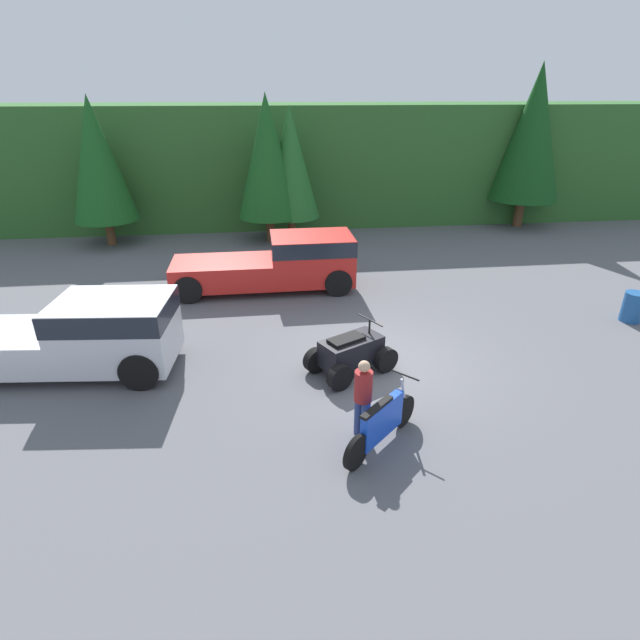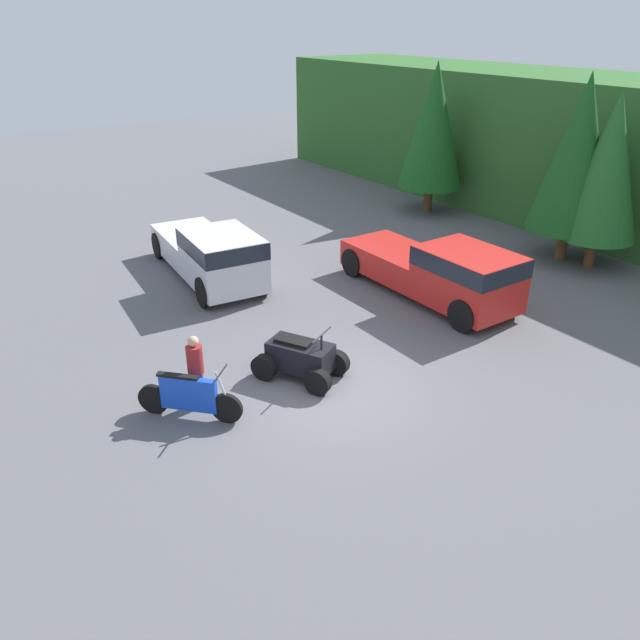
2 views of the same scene
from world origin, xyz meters
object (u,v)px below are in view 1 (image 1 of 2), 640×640
at_px(steel_barrel, 633,307).
at_px(pickup_truck_red, 282,261).
at_px(dirt_bike, 382,423).
at_px(pickup_truck_second, 75,334).
at_px(quad_atv, 351,353).
at_px(rider_person, 363,397).

bearing_deg(steel_barrel, pickup_truck_red, 158.97).
height_order(pickup_truck_red, dirt_bike, pickup_truck_red).
relative_size(pickup_truck_second, dirt_bike, 3.43).
xyz_separation_m(pickup_truck_red, quad_atv, (1.33, -5.72, -0.48)).
height_order(pickup_truck_red, quad_atv, pickup_truck_red).
bearing_deg(quad_atv, pickup_truck_second, 143.92).
xyz_separation_m(pickup_truck_red, rider_person, (1.12, -8.18, -0.05)).
relative_size(pickup_truck_red, rider_person, 3.57).
bearing_deg(rider_person, dirt_bike, -78.53).
distance_m(pickup_truck_second, rider_person, 7.07).
height_order(pickup_truck_red, steel_barrel, pickup_truck_red).
xyz_separation_m(pickup_truck_second, steel_barrel, (15.12, 1.01, -0.53)).
height_order(dirt_bike, rider_person, rider_person).
bearing_deg(pickup_truck_red, steel_barrel, -21.52).
distance_m(rider_person, steel_barrel, 9.89).
xyz_separation_m(quad_atv, steel_barrel, (8.67, 1.87, -0.05)).
distance_m(pickup_truck_red, quad_atv, 5.89).
relative_size(quad_atv, steel_barrel, 2.64).
xyz_separation_m(pickup_truck_second, dirt_bike, (6.55, -3.65, -0.46)).
bearing_deg(dirt_bike, steel_barrel, -15.08).
bearing_deg(quad_atv, steel_barrel, -16.30).
relative_size(quad_atv, rider_person, 1.38).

